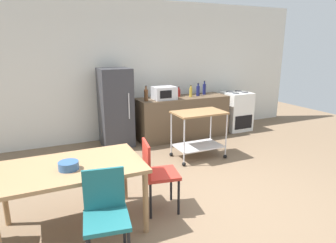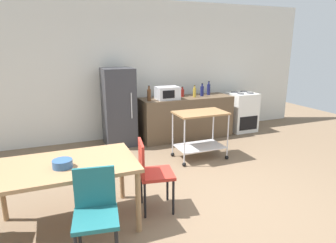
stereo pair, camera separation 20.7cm
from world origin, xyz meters
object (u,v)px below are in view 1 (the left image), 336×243
at_px(chair_red, 156,171).
at_px(chair_teal, 106,212).
at_px(kitchen_cart, 199,127).
at_px(bottle_wine, 146,95).
at_px(bottle_olive_oil, 191,92).
at_px(bottle_vinegar, 179,93).
at_px(stove_oven, 236,111).
at_px(microwave, 164,93).
at_px(dining_table, 71,173).
at_px(refrigerator, 116,108).
at_px(bottle_sparkling_water, 198,91).
at_px(fruit_bowl, 69,166).
at_px(bottle_hot_sauce, 204,89).

height_order(chair_red, chair_teal, same).
relative_size(chair_teal, kitchen_cart, 0.98).
xyz_separation_m(bottle_wine, bottle_olive_oil, (1.03, 0.03, -0.02)).
relative_size(chair_red, bottle_vinegar, 4.13).
bearing_deg(stove_oven, bottle_wine, -177.41).
bearing_deg(kitchen_cart, microwave, 99.02).
bearing_deg(chair_teal, dining_table, 117.33).
bearing_deg(stove_oven, chair_teal, -140.90).
bearing_deg(refrigerator, stove_oven, -1.60).
relative_size(bottle_wine, bottle_olive_oil, 1.19).
height_order(dining_table, chair_teal, chair_teal).
height_order(chair_red, bottle_sparkling_water, bottle_sparkling_water).
distance_m(kitchen_cart, bottle_vinegar, 1.37).
relative_size(microwave, fruit_bowl, 2.26).
height_order(dining_table, bottle_vinegar, bottle_vinegar).
relative_size(stove_oven, bottle_olive_oil, 3.59).
distance_m(bottle_olive_oil, bottle_hot_sauce, 0.45).
relative_size(microwave, bottle_sparkling_water, 1.65).
bearing_deg(fruit_bowl, chair_red, 3.98).
xyz_separation_m(refrigerator, bottle_hot_sauce, (2.04, -0.01, 0.25)).
distance_m(microwave, fruit_bowl, 3.29).
height_order(chair_teal, kitchen_cart, chair_teal).
height_order(dining_table, stove_oven, stove_oven).
height_order(chair_teal, refrigerator, refrigerator).
relative_size(dining_table, kitchen_cart, 1.65).
bearing_deg(bottle_olive_oil, bottle_hot_sauce, 19.03).
bearing_deg(fruit_bowl, kitchen_cart, 30.21).
relative_size(chair_red, kitchen_cart, 0.98).
distance_m(refrigerator, microwave, 1.03).
distance_m(stove_oven, bottle_vinegar, 1.60).
height_order(dining_table, microwave, microwave).
distance_m(kitchen_cart, bottle_hot_sauce, 1.62).
bearing_deg(chair_red, bottle_hot_sauce, -31.09).
relative_size(dining_table, fruit_bowl, 7.36).
bearing_deg(bottle_wine, fruit_bowl, -125.60).
xyz_separation_m(kitchen_cart, bottle_olive_oil, (0.46, 1.13, 0.43)).
height_order(chair_red, bottle_vinegar, bottle_vinegar).
xyz_separation_m(bottle_wine, bottle_hot_sauce, (1.46, 0.18, 0.00)).
distance_m(dining_table, fruit_bowl, 0.15).
distance_m(stove_oven, bottle_olive_oil, 1.41).
bearing_deg(stove_oven, chair_red, -141.08).
bearing_deg(bottle_vinegar, bottle_olive_oil, -35.15).
distance_m(chair_red, stove_oven, 3.98).
bearing_deg(fruit_bowl, chair_teal, -66.86).
height_order(stove_oven, refrigerator, refrigerator).
distance_m(chair_teal, bottle_vinegar, 3.99).
height_order(dining_table, fruit_bowl, fruit_bowl).
xyz_separation_m(bottle_vinegar, bottle_hot_sauce, (0.64, -0.01, 0.04)).
xyz_separation_m(dining_table, kitchen_cart, (2.31, 1.27, -0.10)).
distance_m(chair_teal, microwave, 3.62).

